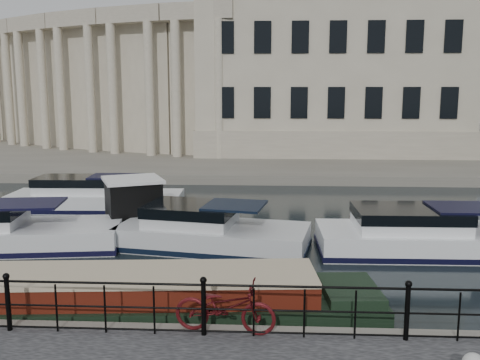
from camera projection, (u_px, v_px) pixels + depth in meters
name	position (u px, v px, depth m)	size (l,w,h in m)	color
ground_plane	(215.00, 314.00, 13.04)	(160.00, 160.00, 0.00)	black
far_bank	(255.00, 144.00, 51.41)	(120.00, 42.00, 0.55)	#6B665B
railing	(204.00, 304.00, 10.63)	(24.14, 0.14, 1.22)	black
civic_building	(243.00, 71.00, 46.11)	(53.55, 31.84, 16.85)	#ADA38C
bicycle	(225.00, 307.00, 10.76)	(0.72, 2.07, 1.09)	#4A0D10
narrowboat	(44.00, 307.00, 12.57)	(16.09, 3.43, 1.58)	black
harbour_hut	(133.00, 208.00, 20.48)	(3.61, 3.36, 2.18)	#6B665B
cabin_cruisers	(173.00, 229.00, 19.66)	(23.51, 9.37, 1.99)	white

